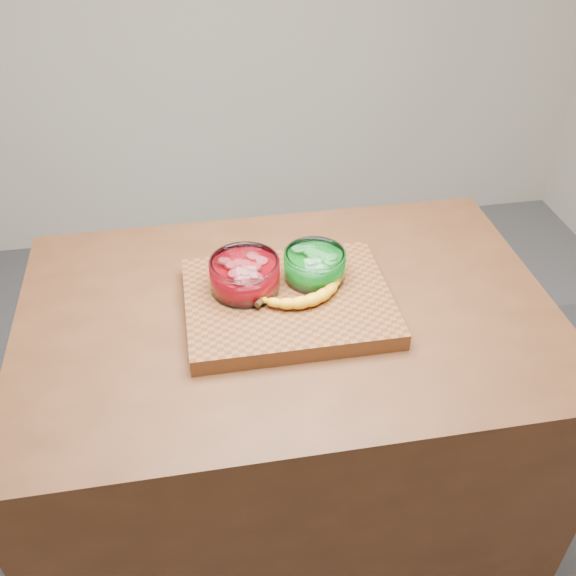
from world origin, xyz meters
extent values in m
plane|color=#545458|center=(0.00, 0.00, 0.00)|extent=(3.50, 3.50, 0.00)
cube|color=#512D18|center=(0.00, 0.00, 0.45)|extent=(1.20, 0.80, 0.90)
cube|color=brown|center=(0.00, 0.00, 0.92)|extent=(0.45, 0.35, 0.04)
cylinder|color=white|center=(-0.09, 0.04, 0.98)|extent=(0.15, 0.15, 0.07)
cylinder|color=red|center=(-0.09, 0.04, 0.97)|extent=(0.13, 0.13, 0.04)
cylinder|color=#F84E57|center=(-0.09, 0.04, 1.00)|extent=(0.13, 0.13, 0.02)
cylinder|color=white|center=(0.07, 0.06, 0.97)|extent=(0.14, 0.14, 0.06)
cylinder|color=#149820|center=(0.07, 0.06, 0.96)|extent=(0.12, 0.12, 0.04)
cylinder|color=#6FEB6E|center=(0.07, 0.06, 0.99)|extent=(0.11, 0.11, 0.02)
camera|label=1|loc=(-0.19, -1.08, 1.82)|focal=40.00mm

